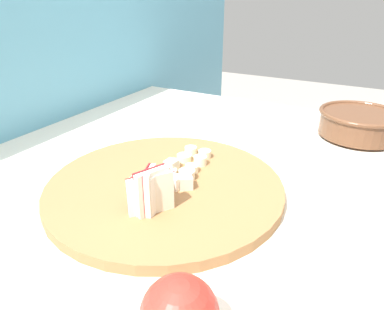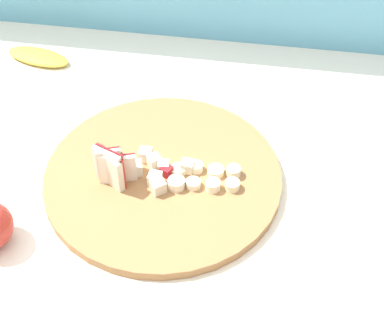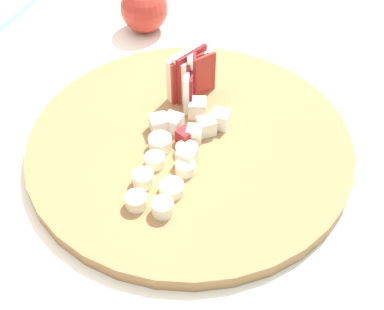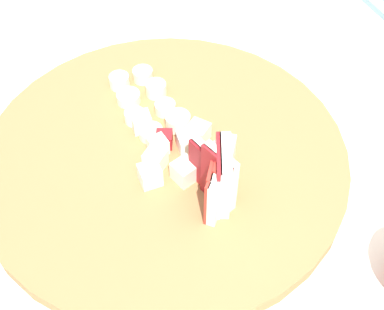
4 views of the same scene
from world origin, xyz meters
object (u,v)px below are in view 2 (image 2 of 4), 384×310
Objects in this scene: banana_peel at (38,57)px; banana_slice_rows at (204,177)px; apple_dice_pile at (157,169)px; apple_wedge_fan at (111,167)px; cutting_board at (163,176)px.

banana_slice_rows is at bearing -37.39° from banana_peel.
apple_dice_pile is 0.76× the size of banana_peel.
apple_wedge_fan is at bearing -52.71° from banana_peel.
cutting_board is 2.78× the size of banana_peel.
banana_slice_rows reaches higher than cutting_board.
cutting_board is 0.07m from banana_slice_rows.
apple_dice_pile is at bearing 177.69° from banana_slice_rows.
apple_wedge_fan is at bearing -158.98° from apple_dice_pile.
apple_wedge_fan is (-0.08, -0.03, 0.04)m from cutting_board.
apple_dice_pile is at bearing -43.41° from banana_peel.
banana_peel is at bearing 136.59° from apple_dice_pile.
apple_dice_pile is (-0.01, -0.00, 0.02)m from cutting_board.
apple_wedge_fan is 0.61× the size of banana_slice_rows.
cutting_board is at bearing 175.51° from banana_slice_rows.
banana_slice_rows is at bearing -4.49° from cutting_board.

